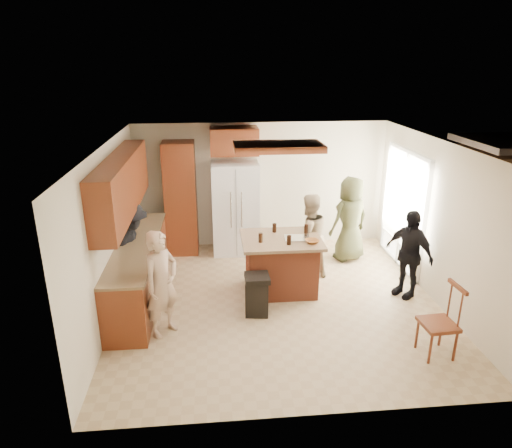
{
  "coord_description": "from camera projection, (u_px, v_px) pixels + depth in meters",
  "views": [
    {
      "loc": [
        -0.95,
        -6.37,
        3.64
      ],
      "look_at": [
        -0.3,
        0.48,
        1.15
      ],
      "focal_mm": 32.0,
      "sensor_mm": 36.0,
      "label": 1
    }
  ],
  "objects": [
    {
      "name": "island_items",
      "position": [
        296.0,
        237.0,
        7.26
      ],
      "size": [
        0.96,
        0.7,
        0.15
      ],
      "color": "silver",
      "rests_on": "kitchen_island"
    },
    {
      "name": "person_behind_left",
      "position": [
        308.0,
        237.0,
        7.85
      ],
      "size": [
        0.85,
        0.68,
        1.52
      ],
      "primitive_type": "imported",
      "rotation": [
        0.0,
        0.0,
        3.49
      ],
      "color": "tan",
      "rests_on": "ground"
    },
    {
      "name": "kitchen_island",
      "position": [
        281.0,
        264.0,
        7.49
      ],
      "size": [
        1.28,
        1.03,
        0.93
      ],
      "color": "#9E4228",
      "rests_on": "ground"
    },
    {
      "name": "person_front_left",
      "position": [
        162.0,
        284.0,
        6.2
      ],
      "size": [
        0.67,
        0.69,
        1.53
      ],
      "primitive_type": "imported",
      "rotation": [
        0.0,
        0.0,
        0.87
      ],
      "color": "tan",
      "rests_on": "ground"
    },
    {
      "name": "back_wall_units",
      "position": [
        194.0,
        184.0,
        8.76
      ],
      "size": [
        1.8,
        0.6,
        2.45
      ],
      "color": "maroon",
      "rests_on": "ground"
    },
    {
      "name": "spindle_chair",
      "position": [
        440.0,
        324.0,
        5.83
      ],
      "size": [
        0.45,
        0.45,
        0.99
      ],
      "color": "maroon",
      "rests_on": "ground"
    },
    {
      "name": "person_counter",
      "position": [
        133.0,
        249.0,
        7.34
      ],
      "size": [
        0.7,
        1.07,
        1.53
      ],
      "primitive_type": "imported",
      "rotation": [
        0.0,
        0.0,
        1.31
      ],
      "color": "black",
      "rests_on": "ground"
    },
    {
      "name": "trash_bin",
      "position": [
        257.0,
        294.0,
        6.84
      ],
      "size": [
        0.38,
        0.38,
        0.63
      ],
      "color": "black",
      "rests_on": "ground"
    },
    {
      "name": "room_shell",
      "position": [
        488.0,
        210.0,
        8.92
      ],
      "size": [
        8.0,
        5.2,
        5.0
      ],
      "color": "tan",
      "rests_on": "ground"
    },
    {
      "name": "person_side_right",
      "position": [
        409.0,
        254.0,
        7.25
      ],
      "size": [
        0.82,
        0.96,
        1.46
      ],
      "primitive_type": "imported",
      "rotation": [
        0.0,
        0.0,
        -1.02
      ],
      "color": "black",
      "rests_on": "ground"
    },
    {
      "name": "person_behind_right",
      "position": [
        350.0,
        219.0,
        8.57
      ],
      "size": [
        0.93,
        0.78,
        1.62
      ],
      "primitive_type": "imported",
      "rotation": [
        0.0,
        0.0,
        3.54
      ],
      "color": "#3A3D23",
      "rests_on": "ground"
    },
    {
      "name": "left_cabinetry",
      "position": [
        133.0,
        241.0,
        7.14
      ],
      "size": [
        0.64,
        3.0,
        2.3
      ],
      "color": "maroon",
      "rests_on": "ground"
    },
    {
      "name": "refrigerator",
      "position": [
        235.0,
        208.0,
        8.92
      ],
      "size": [
        0.9,
        0.76,
        1.8
      ],
      "color": "white",
      "rests_on": "ground"
    }
  ]
}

